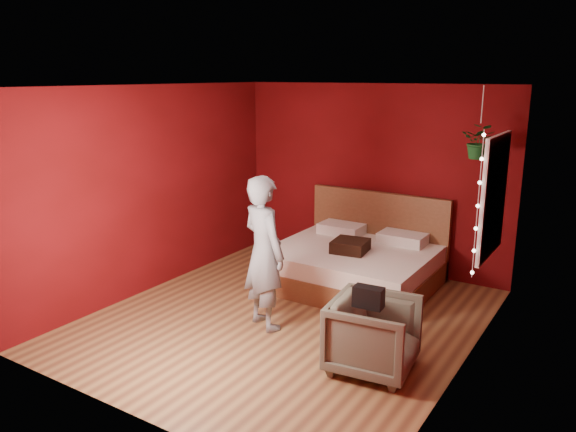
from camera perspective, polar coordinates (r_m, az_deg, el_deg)
The scene contains 10 objects.
floor at distance 6.53m, azimuth -0.22°, elevation -10.40°, with size 4.50×4.50×0.00m, color olive.
room_walls at distance 6.03m, azimuth -0.24°, elevation 4.27°, with size 4.04×4.54×2.62m.
window at distance 6.15m, azimuth 20.15°, elevation 1.89°, with size 0.05×0.97×1.27m.
fairy_lights at distance 5.65m, azimuth 18.72°, elevation 0.99°, with size 0.04×0.04×1.45m.
bed at distance 7.51m, azimuth 6.83°, elevation -4.75°, with size 2.04×1.73×1.12m.
person at distance 6.07m, azimuth -2.46°, elevation -3.75°, with size 0.62×0.41×1.70m, color slate.
armchair at distance 5.42m, azimuth 8.69°, elevation -11.86°, with size 0.76×0.78×0.71m, color #605E4C.
handbag at distance 5.07m, azimuth 8.18°, elevation -8.15°, with size 0.27×0.13×0.19m, color black.
throw_pillow at distance 7.23m, azimuth 6.35°, elevation -3.04°, with size 0.42×0.42×0.15m, color black.
hanging_plant at distance 6.83m, azimuth 18.86°, elevation 7.20°, with size 0.38×0.33×0.83m.
Camera 1 is at (3.20, -5.00, 2.72)m, focal length 35.00 mm.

